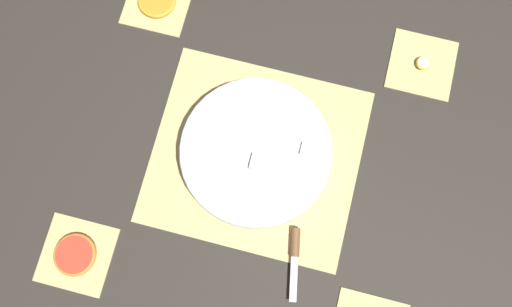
{
  "coord_description": "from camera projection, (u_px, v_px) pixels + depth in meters",
  "views": [
    {
      "loc": [
        0.05,
        -0.19,
        1.0
      ],
      "look_at": [
        0.0,
        0.0,
        0.03
      ],
      "focal_mm": 35.0,
      "sensor_mm": 36.0,
      "label": 1
    }
  ],
  "objects": [
    {
      "name": "coaster_mat_far_right",
      "position": [
        422.0,
        64.0,
        1.06
      ],
      "size": [
        0.14,
        0.14,
        0.01
      ],
      "color": "#D6B775",
      "rests_on": "ground_plane"
    },
    {
      "name": "coaster_mat_near_left",
      "position": [
        77.0,
        255.0,
        0.98
      ],
      "size": [
        0.14,
        0.14,
        0.01
      ],
      "color": "#D6B775",
      "rests_on": "ground_plane"
    },
    {
      "name": "bamboo_mat_center",
      "position": [
        256.0,
        156.0,
        1.02
      ],
      "size": [
        0.42,
        0.38,
        0.01
      ],
      "color": "#D6B775",
      "rests_on": "ground_plane"
    },
    {
      "name": "coaster_mat_far_left",
      "position": [
        158.0,
        2.0,
        1.09
      ],
      "size": [
        0.14,
        0.14,
        0.01
      ],
      "color": "#D6B775",
      "rests_on": "ground_plane"
    },
    {
      "name": "paring_knife",
      "position": [
        295.0,
        246.0,
        0.97
      ],
      "size": [
        0.04,
        0.14,
        0.02
      ],
      "color": "silver",
      "rests_on": "bamboo_mat_center"
    },
    {
      "name": "ground_plane",
      "position": [
        256.0,
        156.0,
        1.02
      ],
      "size": [
        6.0,
        6.0,
        0.0
      ],
      "primitive_type": "plane",
      "color": "#2D2823"
    },
    {
      "name": "banana_coin_single",
      "position": [
        423.0,
        63.0,
        1.05
      ],
      "size": [
        0.03,
        0.03,
        0.01
      ],
      "color": "#F4EABC",
      "rests_on": "coaster_mat_far_right"
    },
    {
      "name": "fruit_salad_bowl",
      "position": [
        256.0,
        153.0,
        0.99
      ],
      "size": [
        0.3,
        0.3,
        0.06
      ],
      "color": "silver",
      "rests_on": "bamboo_mat_center"
    },
    {
      "name": "orange_slice_whole",
      "position": [
        157.0,
        0.0,
        1.08
      ],
      "size": [
        0.08,
        0.08,
        0.01
      ],
      "color": "orange",
      "rests_on": "coaster_mat_far_left"
    },
    {
      "name": "grapefruit_slice",
      "position": [
        75.0,
        255.0,
        0.97
      ],
      "size": [
        0.08,
        0.08,
        0.01
      ],
      "color": "red",
      "rests_on": "coaster_mat_near_left"
    }
  ]
}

